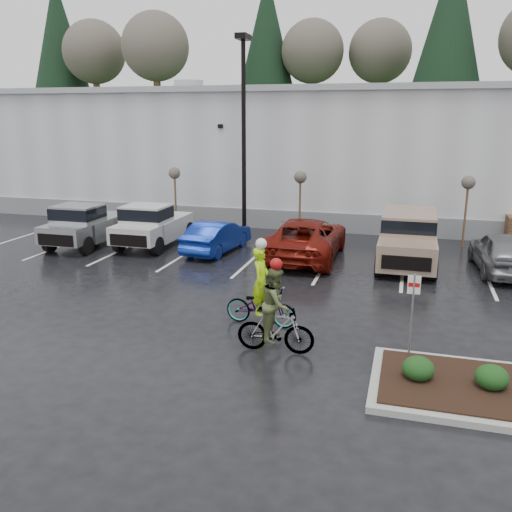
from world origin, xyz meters
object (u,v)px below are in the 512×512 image
(lamppost, at_px, (244,117))
(car_grey, at_px, (503,252))
(pickup_white, at_px, (156,223))
(car_red, at_px, (306,238))
(sapling_mid, at_px, (300,181))
(fire_lane_sign, at_px, (412,307))
(pickup_silver, at_px, (90,223))
(cyclist_hivis, at_px, (261,299))
(sapling_east, at_px, (468,186))
(sapling_west, at_px, (175,177))
(car_blue, at_px, (217,236))
(cyclist_olive, at_px, (276,319))
(suv_tan, at_px, (408,240))

(lamppost, height_order, car_grey, lamppost)
(pickup_white, relative_size, car_red, 0.86)
(lamppost, xyz_separation_m, sapling_mid, (2.50, 1.00, -2.96))
(sapling_mid, xyz_separation_m, fire_lane_sign, (5.30, -12.80, -1.32))
(pickup_white, bearing_deg, pickup_silver, -165.37)
(fire_lane_sign, height_order, cyclist_hivis, cyclist_hivis)
(car_red, bearing_deg, sapling_east, -148.97)
(sapling_west, relative_size, fire_lane_sign, 1.45)
(fire_lane_sign, bearing_deg, car_blue, 132.44)
(pickup_silver, distance_m, cyclist_olive, 14.22)
(car_red, bearing_deg, cyclist_hivis, 91.57)
(sapling_west, xyz_separation_m, cyclist_hivis, (7.73, -11.50, -1.95))
(car_red, bearing_deg, car_blue, 0.79)
(cyclist_olive, bearing_deg, car_blue, 25.37)
(sapling_west, distance_m, car_grey, 15.70)
(pickup_white, relative_size, car_blue, 1.24)
(car_grey, bearing_deg, lamppost, -19.03)
(cyclist_hivis, bearing_deg, suv_tan, -22.11)
(sapling_west, height_order, sapling_east, same)
(sapling_mid, bearing_deg, cyclist_hivis, -83.90)
(sapling_east, height_order, fire_lane_sign, sapling_east)
(lamppost, relative_size, fire_lane_sign, 4.19)
(car_red, distance_m, cyclist_hivis, 7.64)
(sapling_west, relative_size, sapling_east, 1.00)
(car_blue, distance_m, cyclist_hivis, 8.62)
(sapling_east, xyz_separation_m, suv_tan, (-2.40, -3.89, -1.70))
(fire_lane_sign, bearing_deg, cyclist_olive, -173.76)
(car_blue, relative_size, suv_tan, 0.82)
(sapling_west, xyz_separation_m, car_red, (7.54, -3.86, -1.89))
(cyclist_olive, bearing_deg, cyclist_hivis, 24.19)
(suv_tan, xyz_separation_m, car_grey, (3.47, -0.02, -0.24))
(sapling_east, distance_m, cyclist_hivis, 13.24)
(lamppost, relative_size, car_red, 1.53)
(sapling_east, distance_m, car_grey, 4.50)
(sapling_mid, bearing_deg, pickup_white, -150.76)
(fire_lane_sign, bearing_deg, sapling_east, 80.25)
(sapling_mid, height_order, car_blue, sapling_mid)
(sapling_mid, height_order, cyclist_hivis, sapling_mid)
(lamppost, distance_m, cyclist_olive, 13.84)
(pickup_silver, height_order, car_grey, pickup_silver)
(pickup_silver, distance_m, car_blue, 6.09)
(fire_lane_sign, bearing_deg, car_red, 115.46)
(pickup_white, relative_size, suv_tan, 1.02)
(lamppost, relative_size, sapling_east, 2.88)
(sapling_west, distance_m, pickup_white, 3.81)
(sapling_mid, xyz_separation_m, suv_tan, (5.10, -3.89, -1.70))
(fire_lane_sign, xyz_separation_m, pickup_white, (-11.29, 9.45, -0.43))
(sapling_west, height_order, cyclist_hivis, sapling_west)
(car_blue, bearing_deg, suv_tan, -173.13)
(cyclist_hivis, xyz_separation_m, cyclist_olive, (0.83, -1.65, 0.11))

